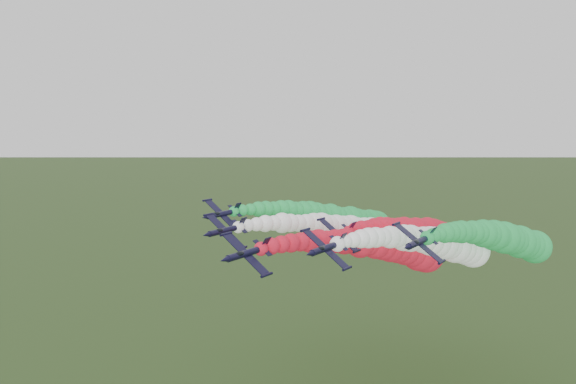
# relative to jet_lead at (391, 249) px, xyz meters

# --- Properties ---
(jet_lead) EXTENTS (15.08, 68.27, 17.83)m
(jet_lead) POSITION_rel_jet_lead_xyz_m (0.00, 0.00, 0.00)
(jet_lead) COLOR black
(jet_lead) RESTS_ON ground
(jet_inner_left) EXTENTS (14.73, 67.92, 17.48)m
(jet_inner_left) POSITION_rel_jet_lead_xyz_m (-13.81, 11.10, 0.26)
(jet_inner_left) COLOR black
(jet_inner_left) RESTS_ON ground
(jet_inner_right) EXTENTS (14.88, 68.07, 17.63)m
(jet_inner_right) POSITION_rel_jet_lead_xyz_m (7.39, 10.67, -0.14)
(jet_inner_right) COLOR black
(jet_inner_right) RESTS_ON ground
(jet_outer_left) EXTENTS (15.25, 68.44, 18.00)m
(jet_outer_left) POSITION_rel_jet_lead_xyz_m (-22.85, 20.79, 1.03)
(jet_outer_left) COLOR black
(jet_outer_left) RESTS_ON ground
(jet_outer_right) EXTENTS (14.89, 68.09, 17.65)m
(jet_outer_right) POSITION_rel_jet_lead_xyz_m (19.35, 18.92, 0.97)
(jet_outer_right) COLOR black
(jet_outer_right) RESTS_ON ground
(jet_trail) EXTENTS (15.00, 68.20, 17.76)m
(jet_trail) POSITION_rel_jet_lead_xyz_m (0.64, 25.88, -1.14)
(jet_trail) COLOR black
(jet_trail) RESTS_ON ground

